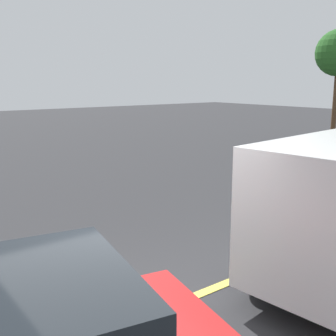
# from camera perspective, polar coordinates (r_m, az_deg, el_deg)

# --- Properties ---
(ground_plane) EXTENTS (80.00, 80.00, 0.00)m
(ground_plane) POSITION_cam_1_polar(r_m,az_deg,el_deg) (5.54, -6.40, -20.73)
(ground_plane) COLOR #2D2D30
(lane_marking_centre) EXTENTS (28.00, 0.16, 0.01)m
(lane_marking_centre) POSITION_cam_1_polar(r_m,az_deg,el_deg) (7.34, 14.57, -12.45)
(lane_marking_centre) COLOR #E0D14C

